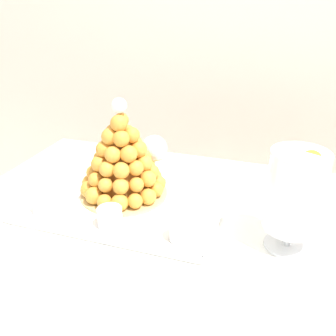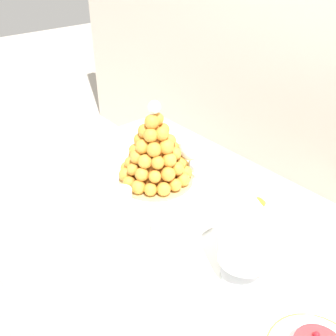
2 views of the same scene
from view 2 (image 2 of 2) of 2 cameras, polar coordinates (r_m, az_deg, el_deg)
The scene contains 8 objects.
buffet_table at distance 1.18m, azimuth 3.70°, elevation -14.81°, with size 1.48×0.92×0.77m.
serving_tray at distance 1.28m, azimuth -3.12°, elevation -3.32°, with size 0.54×0.34×0.02m.
croquembouche at distance 1.27m, azimuth -1.90°, elevation 2.31°, with size 0.25×0.25×0.29m.
dessert_cup_left at distance 1.37m, azimuth -11.44°, elevation -0.22°, with size 0.05×0.05×0.05m.
dessert_cup_mid_left at distance 1.21m, azimuth -6.75°, elevation -4.27°, with size 0.06×0.06×0.05m.
dessert_cup_centre at distance 1.10m, azimuth -1.00°, elevation -8.66°, with size 0.06×0.06×0.05m.
macaron_goblet at distance 0.93m, azimuth 11.56°, elevation -8.92°, with size 0.13×0.13×0.26m.
wine_glass at distance 1.29m, azimuth 3.28°, elevation 2.73°, with size 0.08×0.08×0.16m.
Camera 2 is at (0.57, -0.58, 1.52)m, focal length 41.51 mm.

